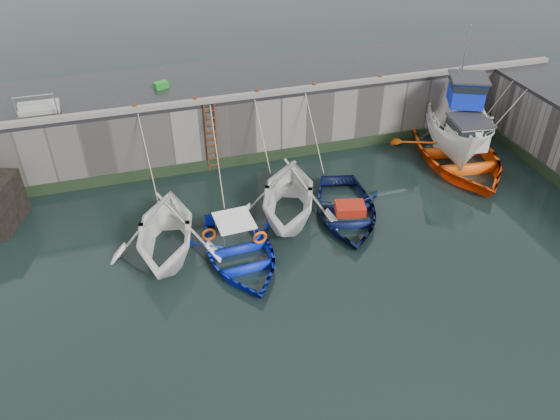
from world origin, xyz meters
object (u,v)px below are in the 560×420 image
object	(u,v)px
boat_near_blacktrim	(288,216)
bollard_c	(257,93)
ladder	(211,138)
boat_far_white	(457,124)
boat_near_white	(168,252)
boat_far_orange	(457,152)
boat_near_blue	(240,258)
fish_crate	(161,85)
bollard_e	(380,78)
boat_near_navy	(345,215)
bollard_a	(135,107)
bollard_b	(195,100)
bollard_d	(314,86)

from	to	relation	value
boat_near_blacktrim	bollard_c	world-z (taller)	bollard_c
ladder	boat_far_white	xyz separation A→B (m)	(11.49, -1.22, -0.40)
boat_near_white	boat_far_orange	distance (m)	13.89
boat_near_blue	fish_crate	distance (m)	9.43
boat_far_orange	bollard_e	world-z (taller)	boat_far_orange
boat_near_blacktrim	boat_far_orange	bearing A→B (deg)	33.58
bollard_c	boat_near_navy	bearing A→B (deg)	-68.29
boat_far_white	fish_crate	distance (m)	13.83
bollard_a	bollard_b	bearing A→B (deg)	0.00
bollard_a	boat_far_white	bearing A→B (deg)	-6.14
boat_far_orange	bollard_e	xyz separation A→B (m)	(-2.86, 2.84, 2.82)
bollard_d	boat_far_white	bearing A→B (deg)	-13.12
boat_near_blacktrim	boat_far_orange	world-z (taller)	boat_far_orange
boat_near_blacktrim	boat_near_navy	xyz separation A→B (m)	(2.20, -0.63, 0.00)
boat_far_white	boat_far_orange	distance (m)	1.60
fish_crate	bollard_c	size ratio (longest dim) A/B	2.15
boat_near_navy	bollard_d	xyz separation A→B (m)	(0.47, 5.35, 3.30)
boat_near_white	boat_far_orange	world-z (taller)	boat_far_orange
bollard_d	bollard_e	world-z (taller)	same
ladder	bollard_b	bearing A→B (deg)	146.14
bollard_d	bollard_b	bearing A→B (deg)	180.00
bollard_a	bollard_b	xyz separation A→B (m)	(2.50, 0.00, 0.00)
boat_far_orange	ladder	bearing A→B (deg)	174.40
boat_near_blue	boat_near_blacktrim	bearing A→B (deg)	35.50
bollard_c	bollard_e	xyz separation A→B (m)	(5.80, 0.00, 0.00)
boat_near_white	bollard_d	world-z (taller)	bollard_d
boat_near_blacktrim	boat_near_navy	size ratio (longest dim) A/B	1.03
boat_near_white	boat_far_orange	xyz separation A→B (m)	(13.60, 2.74, 0.48)
bollard_a	bollard_e	distance (m)	11.00
fish_crate	bollard_e	distance (m)	9.91
bollard_b	bollard_c	bearing A→B (deg)	0.00
boat_near_blue	boat_far_white	world-z (taller)	boat_far_white
boat_far_white	bollard_d	bearing A→B (deg)	-169.46
boat_near_blacktrim	boat_far_orange	size ratio (longest dim) A/B	0.66
boat_far_orange	bollard_b	distance (m)	12.04
bollard_a	boat_near_blacktrim	bearing A→B (deg)	-42.62
boat_near_blue	boat_near_navy	size ratio (longest dim) A/B	1.01
bollard_a	bollard_d	size ratio (longest dim) A/B	1.00
boat_far_white	bollard_c	xyz separation A→B (m)	(-9.29, 1.56, 2.11)
ladder	boat_far_orange	size ratio (longest dim) A/B	0.41
boat_far_white	boat_far_orange	bearing A→B (deg)	-92.40
bollard_b	bollard_c	world-z (taller)	same
boat_near_blacktrim	boat_near_white	bearing A→B (deg)	-148.56
boat_near_white	bollard_c	distance (m)	8.16
boat_near_blue	boat_near_blacktrim	xyz separation A→B (m)	(2.44, 1.95, 0.00)
boat_near_navy	bollard_b	world-z (taller)	bollard_b
boat_near_white	bollard_e	size ratio (longest dim) A/B	17.81
bollard_e	boat_near_blue	bearing A→B (deg)	-141.23
boat_near_blue	bollard_d	bearing A→B (deg)	49.41
bollard_e	bollard_d	bearing A→B (deg)	180.00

